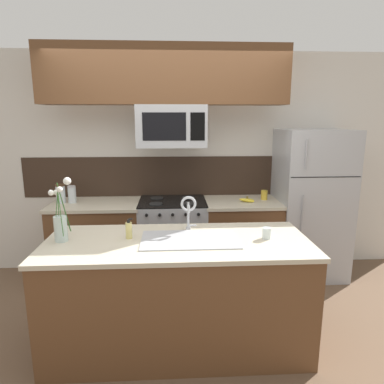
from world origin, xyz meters
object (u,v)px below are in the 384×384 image
at_px(refrigerator, 310,204).
at_px(dish_soap_bottle, 129,230).
at_px(stove_range, 173,239).
at_px(microwave, 172,126).
at_px(storage_jar_medium, 72,194).
at_px(coffee_tin, 264,195).
at_px(flower_vase, 61,223).
at_px(banana_bunch, 247,200).
at_px(spare_glass, 267,233).
at_px(sink_faucet, 189,208).
at_px(storage_jar_tall, 61,194).

distance_m(refrigerator, dish_soap_bottle, 2.30).
bearing_deg(refrigerator, stove_range, -179.29).
bearing_deg(microwave, dish_soap_bottle, -106.57).
height_order(refrigerator, storage_jar_medium, refrigerator).
bearing_deg(coffee_tin, dish_soap_bottle, -138.93).
distance_m(refrigerator, flower_vase, 2.77).
bearing_deg(microwave, flower_vase, -125.78).
relative_size(refrigerator, banana_bunch, 9.06).
distance_m(banana_bunch, spare_glass, 1.20).
height_order(dish_soap_bottle, spare_glass, dish_soap_bottle).
relative_size(banana_bunch, sink_faucet, 0.62).
bearing_deg(storage_jar_tall, storage_jar_medium, 2.31).
bearing_deg(coffee_tin, storage_jar_medium, -179.44).
xyz_separation_m(storage_jar_tall, coffee_tin, (2.32, 0.03, -0.05)).
bearing_deg(dish_soap_bottle, flower_vase, -176.92).
relative_size(spare_glass, flower_vase, 0.18).
relative_size(stove_range, flower_vase, 1.88).
distance_m(refrigerator, banana_bunch, 0.77).
distance_m(microwave, sink_faucet, 1.21).
xyz_separation_m(storage_jar_tall, sink_faucet, (1.39, -1.06, 0.09)).
bearing_deg(storage_jar_tall, spare_glass, -32.62).
xyz_separation_m(storage_jar_tall, banana_bunch, (2.10, -0.08, -0.08)).
xyz_separation_m(sink_faucet, spare_glass, (0.61, -0.22, -0.15)).
bearing_deg(coffee_tin, storage_jar_tall, -179.35).
bearing_deg(sink_faucet, storage_jar_medium, 140.00).
xyz_separation_m(microwave, storage_jar_medium, (-1.13, 0.05, -0.75)).
xyz_separation_m(coffee_tin, spare_glass, (-0.33, -1.30, -0.01)).
height_order(stove_range, dish_soap_bottle, dish_soap_bottle).
height_order(sink_faucet, spare_glass, sink_faucet).
bearing_deg(sink_faucet, stove_range, 97.44).
distance_m(storage_jar_tall, dish_soap_bottle, 1.51).
xyz_separation_m(stove_range, sink_faucet, (0.13, -1.03, 0.65)).
xyz_separation_m(stove_range, storage_jar_tall, (-1.25, 0.02, 0.55)).
bearing_deg(sink_faucet, coffee_tin, 49.12).
xyz_separation_m(storage_jar_tall, spare_glass, (2.00, -1.28, -0.06)).
distance_m(stove_range, spare_glass, 1.54).
xyz_separation_m(storage_jar_tall, flower_vase, (0.39, -1.24, 0.04)).
relative_size(sink_faucet, flower_vase, 0.62).
bearing_deg(dish_soap_bottle, banana_bunch, 43.32).
bearing_deg(refrigerator, coffee_tin, 176.82).
xyz_separation_m(sink_faucet, flower_vase, (-0.99, -0.18, -0.05)).
height_order(stove_range, coffee_tin, coffee_tin).
xyz_separation_m(dish_soap_bottle, flower_vase, (-0.51, -0.03, 0.08)).
bearing_deg(banana_bunch, stove_range, 175.95).
bearing_deg(storage_jar_tall, coffee_tin, 0.65).
relative_size(storage_jar_tall, banana_bunch, 1.12).
relative_size(storage_jar_tall, dish_soap_bottle, 1.30).
bearing_deg(storage_jar_medium, refrigerator, -0.18).
distance_m(microwave, banana_bunch, 1.18).
xyz_separation_m(banana_bunch, flower_vase, (-1.71, -1.15, 0.13)).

